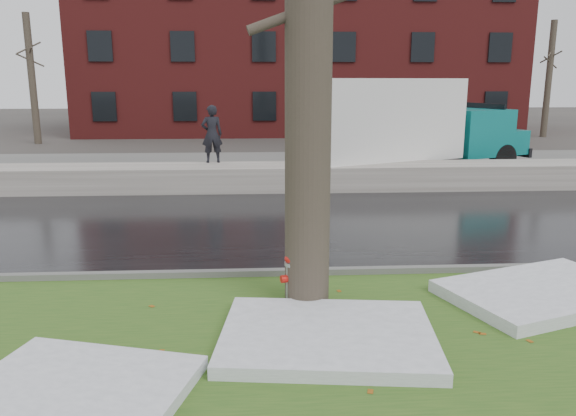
{
  "coord_description": "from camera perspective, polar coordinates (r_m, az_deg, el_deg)",
  "views": [
    {
      "loc": [
        -0.7,
        -7.84,
        3.2
      ],
      "look_at": [
        -0.15,
        1.8,
        1.0
      ],
      "focal_mm": 35.0,
      "sensor_mm": 36.0,
      "label": 1
    }
  ],
  "objects": [
    {
      "name": "ground",
      "position": [
        8.5,
        1.73,
        -9.28
      ],
      "size": [
        120.0,
        120.0,
        0.0
      ],
      "primitive_type": "plane",
      "color": "#47423D",
      "rests_on": "ground"
    },
    {
      "name": "verge",
      "position": [
        7.35,
        2.59,
        -12.8
      ],
      "size": [
        60.0,
        4.5,
        0.04
      ],
      "primitive_type": "cube",
      "color": "#2D541C",
      "rests_on": "ground"
    },
    {
      "name": "road",
      "position": [
        12.77,
        -0.02,
        -1.61
      ],
      "size": [
        60.0,
        7.0,
        0.03
      ],
      "primitive_type": "cube",
      "color": "black",
      "rests_on": "ground"
    },
    {
      "name": "parking_lot",
      "position": [
        21.1,
        -1.33,
        4.14
      ],
      "size": [
        60.0,
        9.0,
        0.03
      ],
      "primitive_type": "cube",
      "color": "slate",
      "rests_on": "ground"
    },
    {
      "name": "curb",
      "position": [
        9.41,
        1.2,
        -6.6
      ],
      "size": [
        60.0,
        0.15,
        0.14
      ],
      "primitive_type": "cube",
      "color": "slate",
      "rests_on": "ground"
    },
    {
      "name": "snowbank",
      "position": [
        16.8,
        -0.83,
        3.15
      ],
      "size": [
        60.0,
        1.6,
        0.75
      ],
      "primitive_type": "cube",
      "color": "#B8B1A8",
      "rests_on": "ground"
    },
    {
      "name": "brick_building",
      "position": [
        37.98,
        0.84,
        15.54
      ],
      "size": [
        26.0,
        12.0,
        10.0
      ],
      "primitive_type": "cube",
      "color": "maroon",
      "rests_on": "ground"
    },
    {
      "name": "bg_tree_left",
      "position": [
        31.91,
        -24.58,
        11.94
      ],
      "size": [
        1.4,
        1.62,
        6.5
      ],
      "color": "brown",
      "rests_on": "ground"
    },
    {
      "name": "bg_tree_center",
      "position": [
        34.26,
        -12.49,
        12.75
      ],
      "size": [
        1.4,
        1.62,
        6.5
      ],
      "color": "brown",
      "rests_on": "ground"
    },
    {
      "name": "bg_tree_right",
      "position": [
        35.96,
        24.97,
        11.87
      ],
      "size": [
        1.4,
        1.62,
        6.5
      ],
      "color": "brown",
      "rests_on": "ground"
    },
    {
      "name": "fire_hydrant",
      "position": [
        8.04,
        0.6,
        -6.97
      ],
      "size": [
        0.41,
        0.38,
        0.82
      ],
      "rotation": [
        0.0,
        0.0,
        0.32
      ],
      "color": "#9D9FA5",
      "rests_on": "verge"
    },
    {
      "name": "tree",
      "position": [
        7.69,
        2.15,
        18.98
      ],
      "size": [
        1.64,
        1.95,
        7.91
      ],
      "rotation": [
        0.0,
        0.0,
        -0.24
      ],
      "color": "brown",
      "rests_on": "verge"
    },
    {
      "name": "box_truck",
      "position": [
        19.17,
        11.78,
        8.17
      ],
      "size": [
        9.59,
        5.47,
        3.27
      ],
      "rotation": [
        0.0,
        0.0,
        0.42
      ],
      "color": "black",
      "rests_on": "ground"
    },
    {
      "name": "worker",
      "position": [
        17.27,
        -7.74,
        7.46
      ],
      "size": [
        0.7,
        0.53,
        1.74
      ],
      "primitive_type": "imported",
      "rotation": [
        0.0,
        0.0,
        3.33
      ],
      "color": "black",
      "rests_on": "snowbank"
    },
    {
      "name": "snow_patch_near",
      "position": [
        7.11,
        4.05,
        -12.85
      ],
      "size": [
        2.81,
        2.28,
        0.16
      ],
      "primitive_type": "cube",
      "rotation": [
        0.0,
        0.0,
        -0.11
      ],
      "color": "white",
      "rests_on": "verge"
    },
    {
      "name": "snow_patch_far",
      "position": [
        6.44,
        -20.38,
        -16.69
      ],
      "size": [
        2.55,
        2.14,
        0.14
      ],
      "primitive_type": "cube",
      "rotation": [
        0.0,
        0.0,
        -0.28
      ],
      "color": "white",
      "rests_on": "verge"
    },
    {
      "name": "snow_patch_side",
      "position": [
        9.23,
        24.52,
        -7.79
      ],
      "size": [
        3.24,
        2.63,
        0.18
      ],
      "primitive_type": "cube",
      "rotation": [
        0.0,
        0.0,
        0.34
      ],
      "color": "white",
      "rests_on": "verge"
    }
  ]
}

